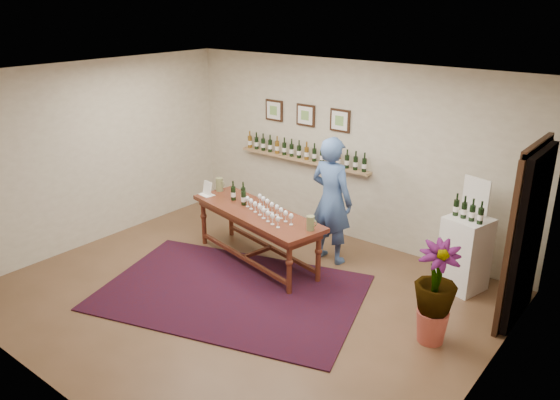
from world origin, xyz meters
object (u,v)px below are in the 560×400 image
Objects in this scene: potted_plant at (435,293)px; display_pedestal at (465,254)px; person at (331,200)px; tasting_table at (256,218)px.

display_pedestal is at bearing 97.45° from potted_plant.
potted_plant reaches higher than display_pedestal.
person is (-1.85, -0.38, 0.43)m from display_pedestal.
potted_plant is 2.30m from person.
potted_plant is at bearing 6.03° from tasting_table.
tasting_table is 2.35× the size of display_pedestal.
display_pedestal reaches higher than tasting_table.
tasting_table is 2.88m from display_pedestal.
person is (-2.04, 1.02, 0.32)m from potted_plant.
tasting_table is at bearing -157.37° from display_pedestal.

